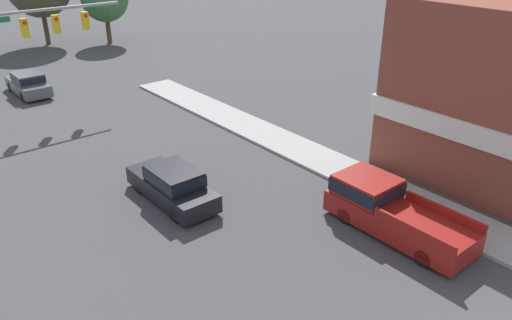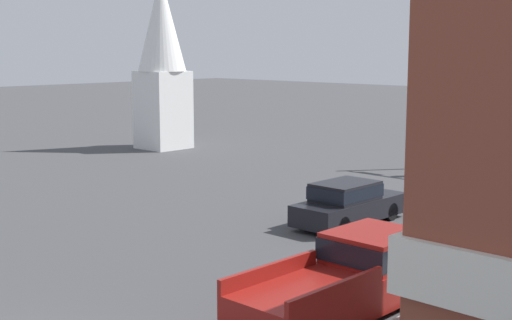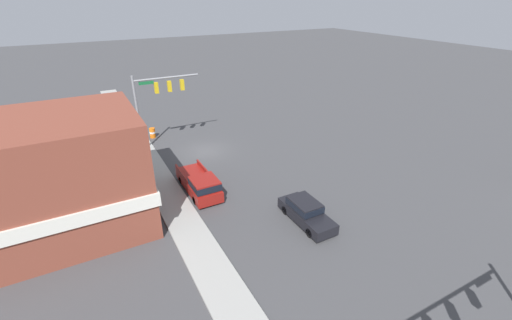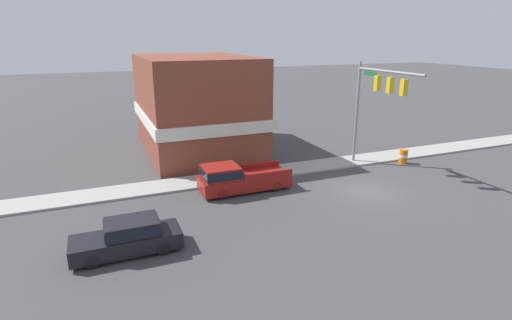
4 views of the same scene
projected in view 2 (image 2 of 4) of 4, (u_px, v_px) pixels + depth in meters
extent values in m
cylinder|color=gray|center=(452.00, 105.00, 37.48)|extent=(0.22, 0.22, 6.68)
cube|color=gold|center=(501.00, 68.00, 35.42)|extent=(0.36, 0.36, 1.05)
sphere|color=red|center=(500.00, 62.00, 35.23)|extent=(0.22, 0.22, 0.22)
cube|color=#196B38|center=(476.00, 57.00, 36.26)|extent=(1.40, 0.04, 0.30)
cylinder|color=black|center=(356.00, 205.00, 27.39)|extent=(0.22, 0.66, 0.66)
cylinder|color=black|center=(391.00, 211.00, 26.33)|extent=(0.22, 0.66, 0.66)
cylinder|color=black|center=(307.00, 218.00, 25.27)|extent=(0.22, 0.66, 0.66)
cylinder|color=black|center=(342.00, 226.00, 24.20)|extent=(0.22, 0.66, 0.66)
cube|color=black|center=(350.00, 209.00, 25.76)|extent=(1.78, 4.81, 0.74)
cube|color=black|center=(345.00, 191.00, 25.45)|extent=(1.64, 2.31, 0.65)
cube|color=black|center=(345.00, 191.00, 25.45)|extent=(1.65, 2.40, 0.45)
cylinder|color=black|center=(349.00, 278.00, 18.67)|extent=(0.22, 0.66, 0.66)
cylinder|color=black|center=(409.00, 295.00, 17.42)|extent=(0.22, 0.66, 0.66)
cylinder|color=black|center=(256.00, 314.00, 16.14)|extent=(0.22, 0.66, 0.66)
cube|color=maroon|center=(336.00, 293.00, 16.74)|extent=(2.05, 5.71, 0.85)
cube|color=maroon|center=(375.00, 246.00, 17.73)|extent=(1.95, 2.17, 0.77)
cube|color=black|center=(375.00, 246.00, 17.73)|extent=(1.97, 2.26, 0.54)
cube|color=maroon|center=(270.00, 271.00, 16.42)|extent=(0.12, 3.24, 0.35)
cube|color=maroon|center=(337.00, 291.00, 15.10)|extent=(0.12, 3.24, 0.35)
cube|color=white|center=(163.00, 110.00, 45.16)|extent=(2.74, 2.74, 4.89)
cone|color=white|center=(161.00, 23.00, 44.32)|extent=(3.01, 3.01, 5.98)
cylinder|color=#4C3823|center=(494.00, 119.00, 52.80)|extent=(0.44, 0.44, 2.24)
sphere|color=#336633|center=(496.00, 79.00, 52.34)|extent=(4.16, 4.16, 4.16)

